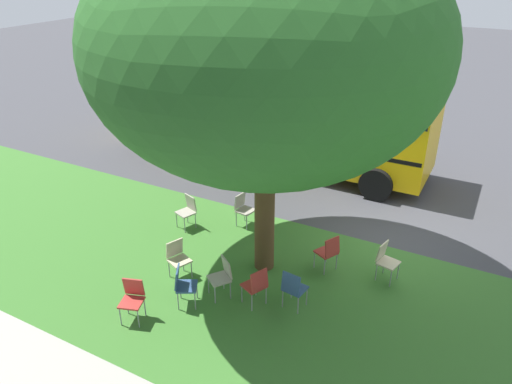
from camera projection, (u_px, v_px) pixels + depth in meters
ground at (380, 240)px, 12.08m from camera, size 80.00×80.00×0.00m
grass_verge at (336, 317)px, 9.56m from camera, size 48.00×6.00×0.01m
street_tree at (266, 48)px, 8.92m from camera, size 6.73×6.73×7.36m
chair_0 at (329, 251)px, 10.73m from camera, size 0.56×0.56×0.88m
chair_1 at (256, 284)px, 9.66m from camera, size 0.55×0.55×0.88m
chair_2 at (293, 287)px, 9.58m from camera, size 0.47×0.47×0.88m
chair_3 at (243, 207)px, 12.54m from camera, size 0.48×0.47×0.88m
chair_4 at (222, 275)px, 9.94m from camera, size 0.58×0.58×0.88m
chair_5 at (132, 297)px, 9.31m from camera, size 0.53×0.53×0.88m
chair_6 at (188, 209)px, 12.44m from camera, size 0.53×0.54×0.88m
chair_7 at (386, 259)px, 10.46m from camera, size 0.50×0.49×0.88m
chair_8 at (183, 283)px, 9.69m from camera, size 0.57×0.56×0.88m
chair_9 at (178, 256)px, 10.53m from camera, size 0.55×0.54×0.88m
school_bus at (271, 110)px, 15.93m from camera, size 10.40×2.80×2.88m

